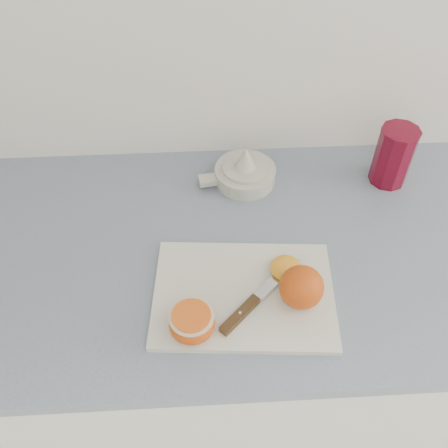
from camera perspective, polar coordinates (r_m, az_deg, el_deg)
name	(u,v)px	position (r m, az deg, el deg)	size (l,w,h in m)	color
counter	(289,347)	(1.40, 7.50, -13.73)	(2.42, 0.64, 0.89)	white
cutting_board	(244,294)	(0.94, 2.26, -8.02)	(0.33, 0.24, 0.01)	beige
whole_orange	(301,287)	(0.90, 8.84, -7.15)	(0.08, 0.08, 0.08)	red
half_orange	(192,323)	(0.87, -3.69, -11.20)	(0.08, 0.08, 0.05)	red
squeezed_shell	(286,268)	(0.96, 7.10, -4.99)	(0.06, 0.06, 0.03)	orange
paring_knife	(247,308)	(0.91, 2.63, -9.56)	(0.17, 0.17, 0.01)	#4C3219
citrus_juicer	(244,172)	(1.13, 2.35, 5.97)	(0.18, 0.14, 0.09)	beige
red_tumbler	(393,158)	(1.17, 18.74, 7.18)	(0.09, 0.09, 0.14)	maroon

